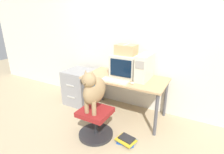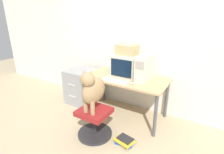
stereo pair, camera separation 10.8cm
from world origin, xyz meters
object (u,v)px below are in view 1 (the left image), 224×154
at_px(pc_tower, 145,67).
at_px(filing_cabinet, 79,87).
at_px(office_chair, 96,122).
at_px(dog, 94,89).
at_px(cardboard_box, 126,50).
at_px(keyboard, 115,81).
at_px(book_stack_floor, 126,140).
at_px(crt_monitor, 126,65).

height_order(pc_tower, filing_cabinet, pc_tower).
distance_m(office_chair, dog, 0.54).
bearing_deg(pc_tower, cardboard_box, 174.33).
xyz_separation_m(keyboard, book_stack_floor, (0.41, -0.43, -0.69)).
distance_m(crt_monitor, book_stack_floor, 1.23).
height_order(keyboard, office_chair, keyboard).
bearing_deg(keyboard, dog, -96.80).
relative_size(crt_monitor, cardboard_box, 1.32).
distance_m(keyboard, book_stack_floor, 0.91).
bearing_deg(office_chair, cardboard_box, 84.55).
relative_size(cardboard_box, book_stack_floor, 1.14).
bearing_deg(book_stack_floor, filing_cabinet, 153.68).
height_order(crt_monitor, pc_tower, pc_tower).
height_order(crt_monitor, dog, crt_monitor).
bearing_deg(pc_tower, dog, -117.35).
xyz_separation_m(keyboard, office_chair, (-0.06, -0.50, -0.51)).
bearing_deg(book_stack_floor, crt_monitor, 116.43).
relative_size(keyboard, cardboard_box, 1.30).
bearing_deg(dog, book_stack_floor, 10.04).
distance_m(dog, filing_cabinet, 1.23).
relative_size(keyboard, dog, 0.72).
xyz_separation_m(dog, cardboard_box, (0.08, 0.88, 0.40)).
relative_size(pc_tower, book_stack_floor, 1.63).
distance_m(crt_monitor, keyboard, 0.40).
relative_size(crt_monitor, dog, 0.73).
xyz_separation_m(pc_tower, cardboard_box, (-0.35, 0.04, 0.24)).
bearing_deg(keyboard, pc_tower, 41.15).
relative_size(filing_cabinet, book_stack_floor, 2.29).
xyz_separation_m(pc_tower, keyboard, (-0.37, -0.33, -0.20)).
relative_size(crt_monitor, pc_tower, 0.93).
bearing_deg(crt_monitor, filing_cabinet, -173.02).
relative_size(office_chair, cardboard_box, 1.50).
xyz_separation_m(filing_cabinet, cardboard_box, (0.96, 0.12, 0.83)).
distance_m(keyboard, cardboard_box, 0.57).
relative_size(keyboard, book_stack_floor, 1.49).
distance_m(cardboard_box, book_stack_floor, 1.44).
height_order(crt_monitor, keyboard, crt_monitor).
bearing_deg(office_chair, crt_monitor, 84.52).
bearing_deg(filing_cabinet, cardboard_box, 7.21).
height_order(keyboard, book_stack_floor, keyboard).
distance_m(filing_cabinet, cardboard_box, 1.27).
bearing_deg(pc_tower, book_stack_floor, -87.06).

